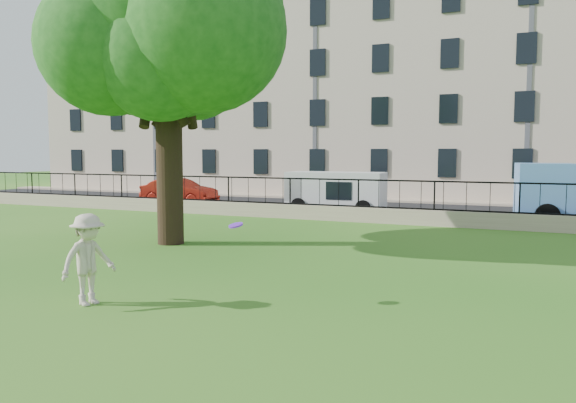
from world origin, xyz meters
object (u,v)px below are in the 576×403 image
at_px(man, 88,259).
at_px(frisbee, 236,225).
at_px(white_van, 336,192).
at_px(red_sedan, 179,192).
at_px(tree, 165,21).

bearing_deg(man, frisbee, -49.92).
bearing_deg(white_van, red_sedan, 175.01).
bearing_deg(man, tree, 37.71).
height_order(man, red_sedan, man).
height_order(tree, frisbee, tree).
distance_m(man, white_van, 16.94).
bearing_deg(frisbee, tree, 135.48).
xyz_separation_m(man, frisbee, (2.42, 1.21, 0.62)).
relative_size(frisbee, white_van, 0.06).
relative_size(man, frisbee, 6.25).
bearing_deg(tree, red_sedan, 123.40).
relative_size(tree, white_van, 2.26).
bearing_deg(white_van, man, -88.88).
bearing_deg(red_sedan, white_van, -93.03).
xyz_separation_m(man, red_sedan, (-10.06, 17.30, -0.15)).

